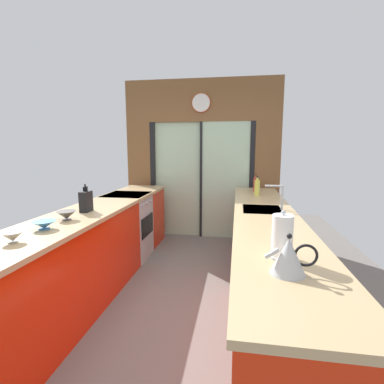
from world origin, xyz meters
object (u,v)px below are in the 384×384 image
(oven_range, at_px, (128,226))
(mixing_bowl_mid, at_px, (44,225))
(knife_block, at_px, (86,201))
(paper_towel_roll, at_px, (282,237))
(kettle, at_px, (289,256))
(mixing_bowl_near, at_px, (12,237))
(soap_bottle_far, at_px, (255,184))
(soap_bottle_near, at_px, (257,187))
(mixing_bowl_far, at_px, (66,215))

(oven_range, relative_size, mixing_bowl_mid, 4.99)
(oven_range, height_order, knife_block, knife_block)
(paper_towel_roll, bearing_deg, mixing_bowl_mid, 169.94)
(kettle, bearing_deg, paper_towel_roll, 90.56)
(knife_block, height_order, paper_towel_roll, paper_towel_roll)
(mixing_bowl_near, bearing_deg, mixing_bowl_mid, 90.00)
(mixing_bowl_mid, distance_m, soap_bottle_far, 2.90)
(mixing_bowl_mid, bearing_deg, paper_towel_roll, -10.06)
(oven_range, distance_m, soap_bottle_near, 1.90)
(mixing_bowl_far, bearing_deg, soap_bottle_near, 42.33)
(mixing_bowl_far, bearing_deg, paper_towel_roll, -19.17)
(mixing_bowl_mid, xyz_separation_m, soap_bottle_far, (1.78, 2.29, 0.07))
(soap_bottle_far, bearing_deg, kettle, -89.96)
(mixing_bowl_mid, distance_m, soap_bottle_near, 2.62)
(paper_towel_roll, bearing_deg, mixing_bowl_far, 160.83)
(oven_range, height_order, mixing_bowl_mid, mixing_bowl_mid)
(oven_range, distance_m, kettle, 2.96)
(soap_bottle_near, bearing_deg, mixing_bowl_far, -137.67)
(mixing_bowl_mid, distance_m, paper_towel_roll, 1.81)
(mixing_bowl_near, bearing_deg, soap_bottle_far, 55.77)
(kettle, relative_size, soap_bottle_near, 1.02)
(mixing_bowl_far, xyz_separation_m, knife_block, (0.00, 0.34, 0.06))
(mixing_bowl_far, xyz_separation_m, soap_bottle_far, (1.78, 1.99, 0.07))
(mixing_bowl_near, relative_size, mixing_bowl_mid, 0.78)
(paper_towel_roll, bearing_deg, soap_bottle_far, 90.00)
(soap_bottle_near, xyz_separation_m, soap_bottle_far, (0.00, 0.37, -0.00))
(oven_range, relative_size, knife_block, 3.26)
(oven_range, xyz_separation_m, knife_block, (0.02, -1.11, 0.57))
(soap_bottle_near, bearing_deg, knife_block, -144.31)
(paper_towel_roll, bearing_deg, kettle, -89.44)
(mixing_bowl_far, height_order, knife_block, knife_block)
(mixing_bowl_far, distance_m, soap_bottle_far, 2.67)
(mixing_bowl_far, xyz_separation_m, kettle, (1.78, -0.83, 0.05))
(soap_bottle_near, relative_size, paper_towel_roll, 0.91)
(mixing_bowl_far, height_order, paper_towel_roll, paper_towel_roll)
(oven_range, relative_size, mixing_bowl_near, 6.37)
(knife_block, xyz_separation_m, soap_bottle_far, (1.78, 1.65, 0.00))
(mixing_bowl_mid, relative_size, mixing_bowl_far, 1.06)
(soap_bottle_near, height_order, soap_bottle_far, soap_bottle_near)
(mixing_bowl_near, xyz_separation_m, soap_bottle_near, (1.78, 2.25, 0.07))
(mixing_bowl_near, relative_size, knife_block, 0.51)
(mixing_bowl_far, relative_size, kettle, 0.65)
(oven_range, relative_size, paper_towel_roll, 3.20)
(soap_bottle_far, relative_size, paper_towel_roll, 0.89)
(oven_range, xyz_separation_m, kettle, (1.80, -2.28, 0.56))
(mixing_bowl_near, relative_size, mixing_bowl_far, 0.83)
(knife_block, distance_m, paper_towel_roll, 2.02)
(knife_block, height_order, soap_bottle_far, knife_block)
(oven_range, height_order, paper_towel_roll, paper_towel_roll)
(mixing_bowl_near, bearing_deg, mixing_bowl_far, 90.00)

